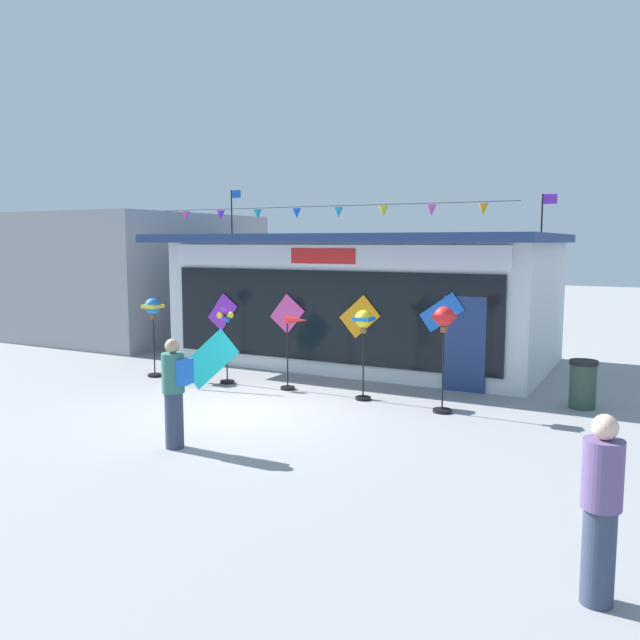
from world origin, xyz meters
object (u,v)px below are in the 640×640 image
object	(u,v)px
person_near_camera	(601,509)
person_mid_plaza	(175,391)
kite_shop_building	(367,297)
trash_bin	(583,384)
display_kite_on_ground	(210,359)
wind_spinner_center_right	(364,328)
wind_spinner_far_left	(153,313)
wind_spinner_left	(226,338)
wind_spinner_center_left	(293,340)
wind_spinner_right	(444,328)

from	to	relation	value
person_near_camera	person_mid_plaza	size ratio (longest dim) A/B	1.00
kite_shop_building	trash_bin	bearing A→B (deg)	-26.08
display_kite_on_ground	wind_spinner_center_right	bearing A→B (deg)	11.35
kite_shop_building	wind_spinner_far_left	distance (m)	5.53
wind_spinner_far_left	wind_spinner_left	distance (m)	1.98
person_near_camera	display_kite_on_ground	xyz separation A→B (m)	(-8.06, 5.11, -0.21)
wind_spinner_center_left	person_mid_plaza	distance (m)	4.22
wind_spinner_far_left	person_mid_plaza	size ratio (longest dim) A/B	1.09
wind_spinner_center_left	person_near_camera	size ratio (longest dim) A/B	0.94
trash_bin	wind_spinner_center_right	bearing A→B (deg)	-161.26
wind_spinner_left	trash_bin	bearing A→B (deg)	10.77
wind_spinner_far_left	wind_spinner_center_right	world-z (taller)	wind_spinner_far_left
display_kite_on_ground	person_mid_plaza	bearing A→B (deg)	-59.96
wind_spinner_left	wind_spinner_center_left	bearing A→B (deg)	4.31
person_near_camera	kite_shop_building	bearing A→B (deg)	-132.79
wind_spinner_center_left	person_near_camera	xyz separation A→B (m)	(6.44, -5.85, -0.21)
wind_spinner_left	wind_spinner_center_right	size ratio (longest dim) A/B	0.94
wind_spinner_center_left	wind_spinner_right	world-z (taller)	wind_spinner_right
wind_spinner_right	person_mid_plaza	distance (m)	4.95
kite_shop_building	wind_spinner_right	xyz separation A→B (m)	(3.42, -4.30, -0.10)
wind_spinner_far_left	wind_spinner_right	size ratio (longest dim) A/B	0.93
wind_spinner_far_left	person_near_camera	bearing A→B (deg)	-29.03
wind_spinner_far_left	display_kite_on_ground	xyz separation A→B (m)	(1.94, -0.45, -0.83)
wind_spinner_right	trash_bin	size ratio (longest dim) A/B	2.14
person_mid_plaza	display_kite_on_ground	world-z (taller)	person_mid_plaza
kite_shop_building	wind_spinner_far_left	world-z (taller)	kite_shop_building
wind_spinner_center_right	trash_bin	size ratio (longest dim) A/B	1.96
kite_shop_building	wind_spinner_center_right	distance (m)	4.46
kite_shop_building	display_kite_on_ground	size ratio (longest dim) A/B	7.93
wind_spinner_center_right	person_near_camera	bearing A→B (deg)	-50.23
wind_spinner_center_left	person_mid_plaza	xyz separation A→B (m)	(0.38, -4.20, -0.18)
person_near_camera	trash_bin	bearing A→B (deg)	-159.25
display_kite_on_ground	wind_spinner_far_left	bearing A→B (deg)	167.08
wind_spinner_far_left	wind_spinner_center_left	size ratio (longest dim) A/B	1.15
wind_spinner_left	person_mid_plaza	xyz separation A→B (m)	(2.02, -4.08, -0.14)
wind_spinner_left	person_mid_plaza	world-z (taller)	wind_spinner_left
wind_spinner_right	person_near_camera	xyz separation A→B (m)	(3.12, -5.57, -0.72)
kite_shop_building	wind_spinner_center_left	distance (m)	4.06
wind_spinner_left	wind_spinner_center_left	world-z (taller)	wind_spinner_left
wind_spinner_far_left	wind_spinner_center_right	bearing A→B (deg)	2.30
kite_shop_building	wind_spinner_center_left	size ratio (longest dim) A/B	6.03
wind_spinner_right	kite_shop_building	bearing A→B (deg)	128.52
display_kite_on_ground	wind_spinner_left	bearing A→B (deg)	91.91
wind_spinner_center_left	display_kite_on_ground	distance (m)	1.83
person_near_camera	person_mid_plaza	bearing A→B (deg)	-91.54
person_mid_plaza	display_kite_on_ground	bearing A→B (deg)	-162.26
wind_spinner_far_left	person_mid_plaza	distance (m)	5.58
trash_bin	kite_shop_building	bearing A→B (deg)	153.92
trash_bin	wind_spinner_center_left	bearing A→B (deg)	-167.37
person_mid_plaza	display_kite_on_ground	xyz separation A→B (m)	(-2.00, 3.46, -0.24)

